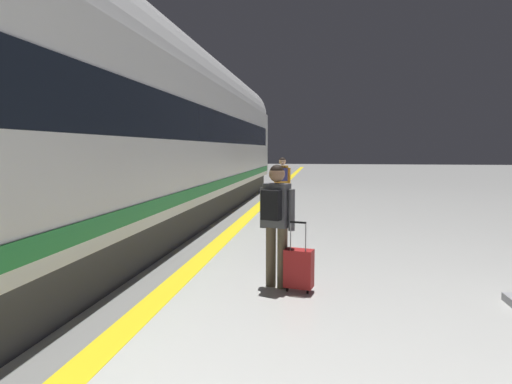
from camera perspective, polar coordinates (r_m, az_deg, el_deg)
safety_line_strip at (r=9.64m, az=-4.39°, el=-6.11°), size 0.36×80.00×0.01m
tactile_edge_band at (r=9.71m, az=-6.11°, el=-6.05°), size 0.55×80.00×0.01m
high_speed_train at (r=7.93m, az=-23.39°, el=9.14°), size 2.94×33.05×4.97m
passenger_near at (r=6.27m, az=2.55°, el=-2.93°), size 0.50×0.41×1.72m
suitcase_near at (r=6.25m, az=5.43°, el=-9.54°), size 0.42×0.31×0.97m
passenger_mid at (r=14.17m, az=3.35°, el=1.62°), size 0.51×0.38×1.67m
duffel_bag_mid at (r=14.05m, az=1.93°, el=-1.84°), size 0.44×0.26×0.36m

